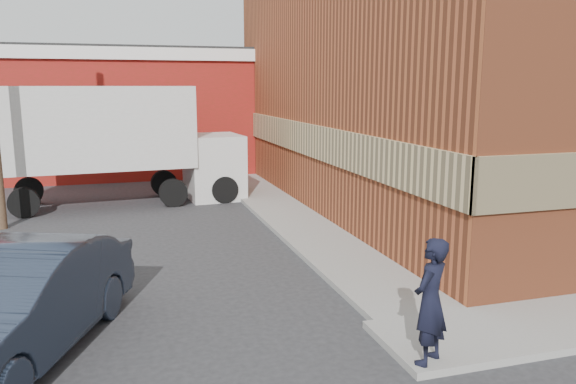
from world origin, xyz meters
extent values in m
plane|color=#28282B|center=(0.00, 0.00, 0.00)|extent=(90.00, 90.00, 0.00)
cube|color=#984627|center=(8.50, 9.00, 4.50)|extent=(14.00, 18.00, 9.00)
cube|color=tan|center=(1.46, 9.00, 2.30)|extent=(0.08, 18.16, 1.00)
cube|color=gray|center=(0.60, 9.00, 0.06)|extent=(1.80, 18.00, 0.12)
cube|color=maroon|center=(-6.00, 20.00, 2.50)|extent=(16.00, 8.00, 5.00)
cube|color=silver|center=(-6.00, 20.00, 5.25)|extent=(16.30, 8.30, 0.50)
cube|color=black|center=(-6.00, 20.00, 5.55)|extent=(16.00, 8.00, 0.10)
imported|color=black|center=(-0.20, -1.55, 1.03)|extent=(0.79, 0.73, 1.81)
imported|color=#273041|center=(-5.81, 0.50, 0.83)|extent=(3.48, 5.31, 1.65)
cube|color=silver|center=(-4.92, 11.50, 2.62)|extent=(6.32, 2.89, 2.67)
cube|color=#206C1C|center=(-4.84, 10.26, 2.21)|extent=(5.95, 0.44, 0.82)
cube|color=silver|center=(-0.93, 11.78, 1.13)|extent=(2.00, 2.38, 2.26)
cylinder|color=black|center=(-7.11, 10.32, 0.46)|extent=(0.94, 0.37, 0.93)
cylinder|color=black|center=(-7.25, 12.37, 0.46)|extent=(0.94, 0.37, 0.93)
cylinder|color=black|center=(-2.60, 10.63, 0.46)|extent=(0.94, 0.37, 0.93)
cylinder|color=black|center=(-2.74, 12.68, 0.46)|extent=(0.94, 0.37, 0.93)
cylinder|color=black|center=(-0.85, 10.75, 0.46)|extent=(0.94, 0.37, 0.93)
cylinder|color=black|center=(-1.00, 12.80, 0.46)|extent=(0.94, 0.37, 0.93)
camera|label=1|loc=(-4.20, -8.02, 3.96)|focal=35.00mm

